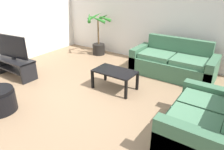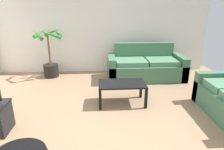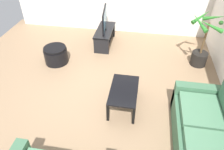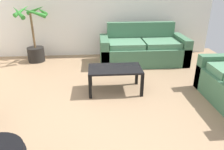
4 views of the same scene
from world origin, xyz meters
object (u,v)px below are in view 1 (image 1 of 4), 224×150
potted_palm (98,39)px  coffee_table (115,73)px  tv_stand (15,65)px  tv (11,47)px  couch_main (173,64)px  couch_loveseat (202,123)px

potted_palm → coffee_table: bearing=-44.0°
tv_stand → tv: tv is taller
couch_main → tv: (-3.18, -2.28, 0.47)m
couch_loveseat → tv: bearing=-177.3°
couch_loveseat → tv: size_ratio=1.50×
couch_main → coffee_table: (-0.79, -1.44, 0.07)m
couch_loveseat → tv_stand: (-4.34, -0.21, 0.01)m
tv_stand → potted_palm: potted_palm is taller
couch_main → tv: tv is taller
coffee_table → couch_loveseat: bearing=-18.1°
tv_stand → tv: size_ratio=1.14×
couch_main → couch_loveseat: (1.17, -2.08, -0.00)m
coffee_table → potted_palm: bearing=136.0°
tv_stand → potted_palm: 2.63m
couch_loveseat → potted_palm: potted_palm is taller
tv_stand → couch_main: bearing=35.8°
couch_loveseat → potted_palm: (-3.72, 2.34, 0.21)m
tv → potted_palm: bearing=76.2°
tv_stand → coffee_table: bearing=19.6°
tv_stand → potted_palm: bearing=76.2°
tv → couch_main: bearing=35.7°
coffee_table → potted_palm: 2.45m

